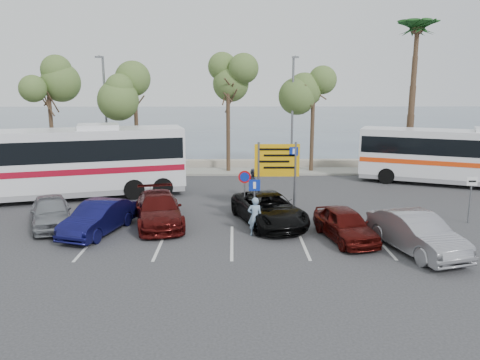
{
  "coord_description": "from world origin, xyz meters",
  "views": [
    {
      "loc": [
        -1.12,
        -19.26,
        6.47
      ],
      "look_at": [
        -0.81,
        3.0,
        1.77
      ],
      "focal_mm": 35.0,
      "sensor_mm": 36.0,
      "label": 1
    }
  ],
  "objects_px": {
    "street_lamp_left": "(105,109)",
    "pedestrian_far": "(253,183)",
    "car_blue": "(98,218)",
    "car_red": "(345,224)",
    "street_lamp_right": "(293,109)",
    "car_silver_a": "(51,212)",
    "pedestrian_near": "(255,216)",
    "car_silver_b": "(416,233)",
    "coach_bus_right": "(458,159)",
    "coach_bus_left": "(63,165)",
    "car_maroon": "(159,209)",
    "direction_sign": "(277,166)",
    "suv_black": "(269,209)"
  },
  "relations": [
    {
      "from": "coach_bus_left",
      "to": "coach_bus_right",
      "type": "distance_m",
      "value": 23.83
    },
    {
      "from": "car_blue",
      "to": "car_red",
      "type": "xyz_separation_m",
      "value": [
        10.48,
        -1.02,
        -0.02
      ]
    },
    {
      "from": "coach_bus_right",
      "to": "car_blue",
      "type": "height_order",
      "value": "coach_bus_right"
    },
    {
      "from": "street_lamp_left",
      "to": "street_lamp_right",
      "type": "distance_m",
      "value": 13.0
    },
    {
      "from": "street_lamp_left",
      "to": "car_maroon",
      "type": "distance_m",
      "value": 13.74
    },
    {
      "from": "street_lamp_left",
      "to": "car_red",
      "type": "distance_m",
      "value": 20.05
    },
    {
      "from": "car_blue",
      "to": "car_red",
      "type": "height_order",
      "value": "car_blue"
    },
    {
      "from": "car_maroon",
      "to": "direction_sign",
      "type": "bearing_deg",
      "value": 3.92
    },
    {
      "from": "coach_bus_left",
      "to": "car_maroon",
      "type": "xyz_separation_m",
      "value": [
        6.04,
        -5.0,
        -1.2
      ]
    },
    {
      "from": "direction_sign",
      "to": "car_silver_a",
      "type": "distance_m",
      "value": 10.71
    },
    {
      "from": "coach_bus_left",
      "to": "car_red",
      "type": "relative_size",
      "value": 3.43
    },
    {
      "from": "direction_sign",
      "to": "suv_black",
      "type": "bearing_deg",
      "value": -106.55
    },
    {
      "from": "direction_sign",
      "to": "suv_black",
      "type": "xyz_separation_m",
      "value": [
        -0.5,
        -1.7,
        -1.71
      ]
    },
    {
      "from": "street_lamp_left",
      "to": "car_red",
      "type": "bearing_deg",
      "value": -46.64
    },
    {
      "from": "street_lamp_right",
      "to": "car_red",
      "type": "height_order",
      "value": "street_lamp_right"
    },
    {
      "from": "pedestrian_near",
      "to": "pedestrian_far",
      "type": "relative_size",
      "value": 1.0
    },
    {
      "from": "street_lamp_right",
      "to": "pedestrian_far",
      "type": "height_order",
      "value": "street_lamp_right"
    },
    {
      "from": "street_lamp_left",
      "to": "pedestrian_far",
      "type": "relative_size",
      "value": 4.78
    },
    {
      "from": "street_lamp_left",
      "to": "direction_sign",
      "type": "bearing_deg",
      "value": -43.17
    },
    {
      "from": "coach_bus_right",
      "to": "car_blue",
      "type": "relative_size",
      "value": 2.82
    },
    {
      "from": "car_silver_b",
      "to": "pedestrian_far",
      "type": "distance_m",
      "value": 10.52
    },
    {
      "from": "car_maroon",
      "to": "car_blue",
      "type": "bearing_deg",
      "value": -165.44
    },
    {
      "from": "coach_bus_left",
      "to": "car_silver_b",
      "type": "xyz_separation_m",
      "value": [
        16.52,
        -8.71,
        -1.16
      ]
    },
    {
      "from": "coach_bus_right",
      "to": "suv_black",
      "type": "bearing_deg",
      "value": -147.14
    },
    {
      "from": "direction_sign",
      "to": "car_red",
      "type": "distance_m",
      "value": 5.01
    },
    {
      "from": "car_silver_a",
      "to": "car_blue",
      "type": "distance_m",
      "value": 2.58
    },
    {
      "from": "coach_bus_left",
      "to": "car_silver_a",
      "type": "bearing_deg",
      "value": -76.81
    },
    {
      "from": "street_lamp_right",
      "to": "car_silver_a",
      "type": "bearing_deg",
      "value": -135.12
    },
    {
      "from": "car_blue",
      "to": "pedestrian_near",
      "type": "distance_m",
      "value": 6.77
    },
    {
      "from": "car_silver_a",
      "to": "car_blue",
      "type": "height_order",
      "value": "car_silver_a"
    },
    {
      "from": "street_lamp_left",
      "to": "coach_bus_right",
      "type": "height_order",
      "value": "street_lamp_left"
    },
    {
      "from": "street_lamp_right",
      "to": "pedestrian_near",
      "type": "relative_size",
      "value": 4.77
    },
    {
      "from": "street_lamp_left",
      "to": "pedestrian_far",
      "type": "bearing_deg",
      "value": -35.07
    },
    {
      "from": "street_lamp_right",
      "to": "car_red",
      "type": "relative_size",
      "value": 2.03
    },
    {
      "from": "pedestrian_far",
      "to": "car_maroon",
      "type": "bearing_deg",
      "value": 118.3
    },
    {
      "from": "car_silver_b",
      "to": "pedestrian_near",
      "type": "distance_m",
      "value": 6.46
    },
    {
      "from": "street_lamp_right",
      "to": "car_maroon",
      "type": "xyz_separation_m",
      "value": [
        -7.58,
        -12.02,
        -3.88
      ]
    },
    {
      "from": "car_maroon",
      "to": "car_red",
      "type": "relative_size",
      "value": 1.26
    },
    {
      "from": "coach_bus_right",
      "to": "car_silver_b",
      "type": "xyz_separation_m",
      "value": [
        -7.11,
        -11.79,
        -0.95
      ]
    },
    {
      "from": "car_silver_b",
      "to": "pedestrian_far",
      "type": "bearing_deg",
      "value": 108.1
    },
    {
      "from": "coach_bus_right",
      "to": "car_silver_b",
      "type": "relative_size",
      "value": 2.58
    },
    {
      "from": "car_silver_a",
      "to": "pedestrian_near",
      "type": "bearing_deg",
      "value": -30.92
    },
    {
      "from": "street_lamp_right",
      "to": "coach_bus_left",
      "type": "bearing_deg",
      "value": -152.73
    },
    {
      "from": "coach_bus_right",
      "to": "car_silver_b",
      "type": "bearing_deg",
      "value": -121.1
    },
    {
      "from": "suv_black",
      "to": "pedestrian_near",
      "type": "height_order",
      "value": "pedestrian_near"
    },
    {
      "from": "coach_bus_right",
      "to": "pedestrian_near",
      "type": "distance_m",
      "value": 16.44
    },
    {
      "from": "direction_sign",
      "to": "suv_black",
      "type": "relative_size",
      "value": 0.7
    },
    {
      "from": "coach_bus_right",
      "to": "car_red",
      "type": "distance_m",
      "value": 14.1
    },
    {
      "from": "car_silver_a",
      "to": "coach_bus_left",
      "type": "bearing_deg",
      "value": 80.54
    },
    {
      "from": "direction_sign",
      "to": "street_lamp_right",
      "type": "bearing_deg",
      "value": 79.06
    }
  ]
}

